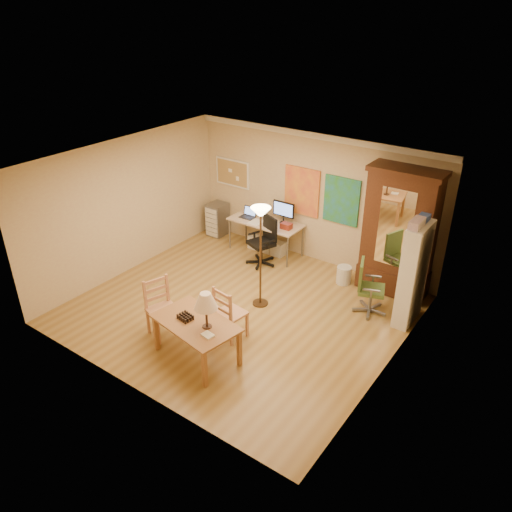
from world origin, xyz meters
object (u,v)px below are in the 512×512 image
Objects in this scene: office_chair_green at (368,299)px; bookshelf at (413,275)px; dining_table at (199,317)px; office_chair_black at (263,252)px; computer_desk at (268,234)px; armoire at (398,240)px.

office_chair_green is 0.93m from bookshelf.
office_chair_green is (1.54, 2.72, -0.52)m from dining_table.
office_chair_black is (-1.01, 3.10, -0.51)m from dining_table.
bookshelf is (3.21, -0.24, 0.62)m from office_chair_black.
bookshelf is (0.66, 0.15, 0.63)m from office_chair_green.
bookshelf reaches higher than computer_desk.
dining_table is 0.80× the size of bookshelf.
office_chair_black is at bearing 175.72° from bookshelf.
dining_table is 3.17m from office_chair_green.
dining_table is 4.03m from armoire.
bookshelf reaches higher than office_chair_green.
armoire reaches higher than office_chair_black.
dining_table is at bearing -119.58° from office_chair_green.
office_chair_black is at bearing -66.76° from computer_desk.
bookshelf is at bearing 12.64° from office_chair_green.
office_chair_green is 1.25m from armoire.
bookshelf is at bearing 52.48° from dining_table.
office_chair_green is 0.55× the size of bookshelf.
computer_desk is at bearing 162.29° from office_chair_green.
office_chair_black is at bearing 108.04° from dining_table.
bookshelf is (0.59, -0.82, -0.15)m from armoire.
office_chair_black is 2.79m from armoire.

